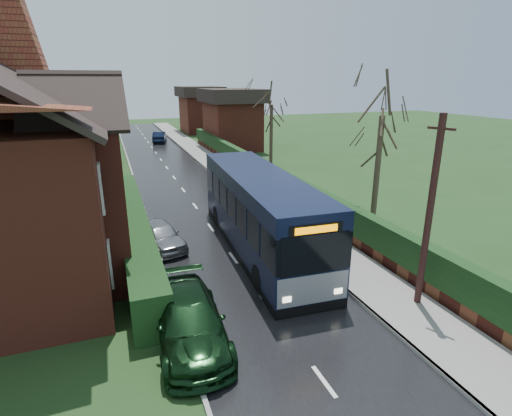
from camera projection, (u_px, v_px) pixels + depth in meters
name	position (u px, v px, depth m)	size (l,w,h in m)	color
ground	(248.00, 279.00, 15.67)	(140.00, 140.00, 0.00)	#24411C
road	(195.00, 206.00, 24.60)	(6.00, 100.00, 0.02)	black
pavement	(259.00, 198.00, 25.98)	(2.50, 100.00, 0.14)	slate
kerb_right	(242.00, 200.00, 25.58)	(0.12, 100.00, 0.14)	gray
kerb_left	(144.00, 211.00, 23.59)	(0.12, 100.00, 0.10)	gray
front_hedge	(134.00, 229.00, 18.61)	(1.20, 16.00, 1.60)	black
picket_fence	(151.00, 234.00, 18.96)	(0.10, 16.00, 0.90)	#8D755F
right_wall_hedge	(282.00, 182.00, 26.20)	(0.60, 50.00, 1.80)	maroon
bus	(260.00, 213.00, 17.95)	(3.24, 11.67, 3.51)	black
car_silver	(160.00, 235.00, 18.38)	(1.46, 3.64, 1.24)	#9F9FA3
car_green	(190.00, 321.00, 11.72)	(1.95, 4.80, 1.39)	black
car_distant	(160.00, 137.00, 49.37)	(1.43, 4.11, 1.36)	black
bus_stop_sign	(338.00, 230.00, 15.08)	(0.25, 0.45, 3.08)	slate
telegraph_pole	(429.00, 215.00, 12.83)	(0.40, 0.80, 6.52)	black
tree_right_near	(383.00, 107.00, 18.56)	(3.88, 3.88, 8.37)	#3C3124
tree_right_far	(272.00, 100.00, 33.74)	(4.02, 4.02, 7.76)	#362920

